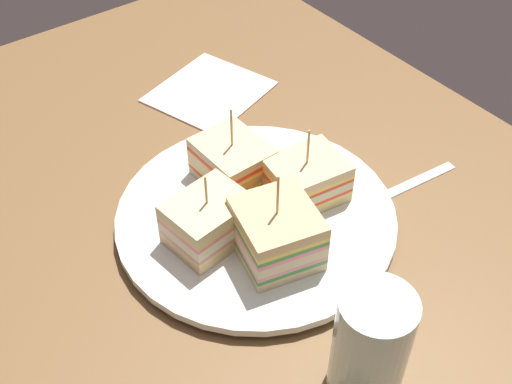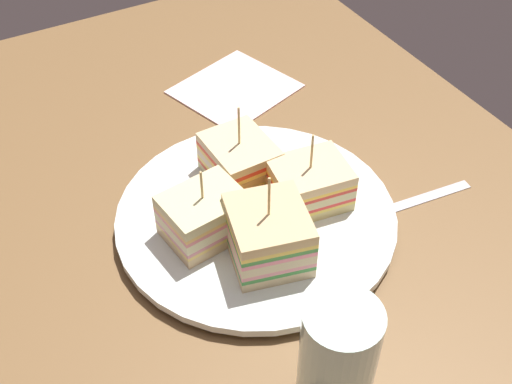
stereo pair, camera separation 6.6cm
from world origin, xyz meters
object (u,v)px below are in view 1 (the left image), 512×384
at_px(chip_pile, 253,218).
at_px(sandwich_wedge_0, 276,233).
at_px(spoon, 381,195).
at_px(napkin, 210,91).
at_px(sandwich_wedge_1, 305,179).
at_px(drinking_glass, 369,353).
at_px(plate, 256,217).
at_px(sandwich_wedge_2, 233,162).
at_px(sandwich_wedge_3, 206,218).

bearing_deg(chip_pile, sandwich_wedge_0, -7.46).
xyz_separation_m(spoon, napkin, (-0.28, -0.04, -0.00)).
bearing_deg(chip_pile, sandwich_wedge_1, 91.38).
height_order(sandwich_wedge_1, napkin, sandwich_wedge_1).
height_order(chip_pile, drinking_glass, drinking_glass).
distance_m(spoon, drinking_glass, 0.23).
bearing_deg(napkin, spoon, 7.73).
relative_size(plate, sandwich_wedge_2, 3.11).
distance_m(sandwich_wedge_2, drinking_glass, 0.26).
relative_size(sandwich_wedge_3, napkin, 0.61).
xyz_separation_m(sandwich_wedge_3, chip_pile, (0.02, 0.05, -0.02)).
height_order(sandwich_wedge_0, sandwich_wedge_1, sandwich_wedge_0).
relative_size(chip_pile, napkin, 0.53).
bearing_deg(drinking_glass, spoon, 131.12).
bearing_deg(sandwich_wedge_2, sandwich_wedge_0, -16.49).
relative_size(sandwich_wedge_0, sandwich_wedge_1, 1.16).
xyz_separation_m(plate, sandwich_wedge_3, (-0.00, -0.06, 0.03)).
relative_size(sandwich_wedge_2, napkin, 0.68).
relative_size(plate, sandwich_wedge_0, 2.85).
bearing_deg(sandwich_wedge_3, sandwich_wedge_0, -63.44).
distance_m(sandwich_wedge_0, drinking_glass, 0.15).
bearing_deg(sandwich_wedge_1, sandwich_wedge_3, 0.79).
height_order(sandwich_wedge_3, napkin, sandwich_wedge_3).
relative_size(sandwich_wedge_1, spoon, 0.62).
distance_m(sandwich_wedge_0, sandwich_wedge_1, 0.09).
relative_size(sandwich_wedge_2, sandwich_wedge_3, 1.11).
height_order(plate, sandwich_wedge_1, sandwich_wedge_1).
height_order(plate, spoon, plate).
distance_m(plate, napkin, 0.24).
height_order(spoon, napkin, spoon).
distance_m(sandwich_wedge_2, spoon, 0.17).
distance_m(sandwich_wedge_0, sandwich_wedge_2, 0.12).
relative_size(plate, spoon, 2.07).
xyz_separation_m(napkin, drinking_glass, (0.43, -0.14, 0.05)).
relative_size(sandwich_wedge_2, drinking_glass, 0.82).
bearing_deg(napkin, sandwich_wedge_3, -34.56).
height_order(sandwich_wedge_0, sandwich_wedge_3, sandwich_wedge_0).
height_order(sandwich_wedge_3, spoon, sandwich_wedge_3).
distance_m(sandwich_wedge_1, chip_pile, 0.07).
bearing_deg(sandwich_wedge_1, chip_pile, 9.37).
bearing_deg(drinking_glass, sandwich_wedge_0, 170.93).
bearing_deg(spoon, drinking_glass, 46.99).
bearing_deg(plate, sandwich_wedge_2, 168.00).
xyz_separation_m(sandwich_wedge_1, napkin, (-0.23, 0.04, -0.04)).
bearing_deg(sandwich_wedge_2, napkin, 152.37).
height_order(sandwich_wedge_0, drinking_glass, sandwich_wedge_0).
xyz_separation_m(plate, sandwich_wedge_0, (0.05, -0.02, 0.03)).
height_order(sandwich_wedge_0, napkin, sandwich_wedge_0).
bearing_deg(napkin, sandwich_wedge_1, -9.03).
height_order(sandwich_wedge_0, spoon, sandwich_wedge_0).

